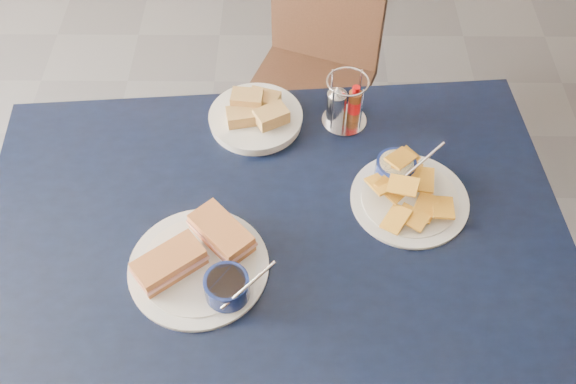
{
  "coord_description": "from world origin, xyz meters",
  "views": [
    {
      "loc": [
        -0.04,
        -0.82,
        1.89
      ],
      "look_at": [
        -0.05,
        0.01,
        0.82
      ],
      "focal_mm": 40.0,
      "sensor_mm": 36.0,
      "label": 1
    }
  ],
  "objects_px": {
    "dining_table": "(275,242)",
    "condiment_caddy": "(344,104)",
    "chair_far": "(309,58)",
    "sandwich_plate": "(203,262)",
    "plantain_plate": "(405,188)",
    "bread_basket": "(256,115)"
  },
  "relations": [
    {
      "from": "dining_table",
      "to": "condiment_caddy",
      "type": "height_order",
      "value": "condiment_caddy"
    },
    {
      "from": "chair_far",
      "to": "sandwich_plate",
      "type": "height_order",
      "value": "sandwich_plate"
    },
    {
      "from": "plantain_plate",
      "to": "bread_basket",
      "type": "relative_size",
      "value": 1.17
    },
    {
      "from": "condiment_caddy",
      "to": "sandwich_plate",
      "type": "bearing_deg",
      "value": -125.79
    },
    {
      "from": "bread_basket",
      "to": "chair_far",
      "type": "bearing_deg",
      "value": 75.93
    },
    {
      "from": "plantain_plate",
      "to": "bread_basket",
      "type": "bearing_deg",
      "value": 146.94
    },
    {
      "from": "chair_far",
      "to": "sandwich_plate",
      "type": "distance_m",
      "value": 1.07
    },
    {
      "from": "sandwich_plate",
      "to": "plantain_plate",
      "type": "xyz_separation_m",
      "value": [
        0.43,
        0.2,
        -0.0
      ]
    },
    {
      "from": "dining_table",
      "to": "sandwich_plate",
      "type": "relative_size",
      "value": 4.3
    },
    {
      "from": "sandwich_plate",
      "to": "condiment_caddy",
      "type": "relative_size",
      "value": 2.28
    },
    {
      "from": "dining_table",
      "to": "sandwich_plate",
      "type": "distance_m",
      "value": 0.2
    },
    {
      "from": "sandwich_plate",
      "to": "bread_basket",
      "type": "bearing_deg",
      "value": 77.43
    },
    {
      "from": "sandwich_plate",
      "to": "bread_basket",
      "type": "distance_m",
      "value": 0.43
    },
    {
      "from": "plantain_plate",
      "to": "chair_far",
      "type": "bearing_deg",
      "value": 103.81
    },
    {
      "from": "sandwich_plate",
      "to": "chair_far",
      "type": "bearing_deg",
      "value": 76.56
    },
    {
      "from": "sandwich_plate",
      "to": "bread_basket",
      "type": "relative_size",
      "value": 1.37
    },
    {
      "from": "plantain_plate",
      "to": "condiment_caddy",
      "type": "height_order",
      "value": "condiment_caddy"
    },
    {
      "from": "chair_far",
      "to": "bread_basket",
      "type": "distance_m",
      "value": 0.67
    },
    {
      "from": "dining_table",
      "to": "condiment_caddy",
      "type": "bearing_deg",
      "value": 63.05
    },
    {
      "from": "chair_far",
      "to": "condiment_caddy",
      "type": "distance_m",
      "value": 0.67
    },
    {
      "from": "plantain_plate",
      "to": "condiment_caddy",
      "type": "distance_m",
      "value": 0.26
    },
    {
      "from": "chair_far",
      "to": "sandwich_plate",
      "type": "relative_size",
      "value": 2.61
    }
  ]
}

